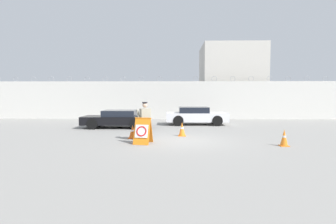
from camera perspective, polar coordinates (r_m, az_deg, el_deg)
ground_plane at (r=12.12m, az=2.85°, el=-6.22°), size 90.00×90.00×0.00m
perimeter_wall at (r=23.09m, az=2.10°, el=2.61°), size 36.00×0.30×3.76m
building_block at (r=27.92m, az=13.52°, el=6.60°), size 6.03×5.39×7.12m
barricade_sign at (r=11.31m, az=-5.51°, el=-4.07°), size 0.81×0.92×1.13m
security_guard at (r=11.98m, az=-5.07°, el=-1.57°), size 0.68×0.44×1.77m
traffic_cone_near at (r=11.75m, az=23.96°, el=-5.16°), size 0.35×0.35×0.69m
traffic_cone_mid at (r=12.78m, az=-7.71°, el=-4.28°), size 0.42×0.42×0.65m
traffic_cone_far at (r=13.38m, az=3.07°, el=-3.76°), size 0.38×0.38×0.71m
parked_car_front_coupe at (r=17.07m, az=-10.97°, el=-1.44°), size 4.25×1.93×1.12m
parked_car_rear_sedan at (r=18.62m, az=6.09°, el=-0.78°), size 4.27×1.97×1.25m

